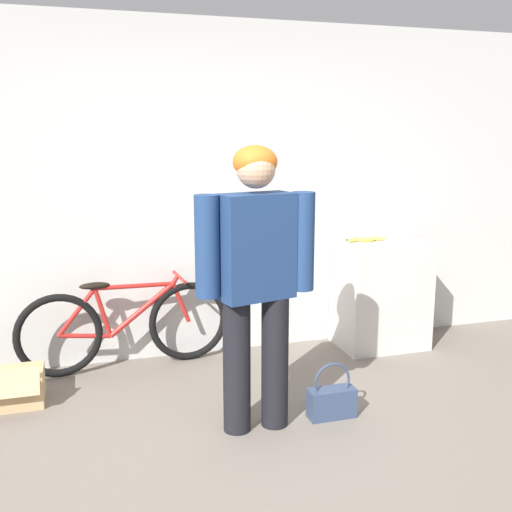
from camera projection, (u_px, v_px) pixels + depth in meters
ground_plane at (295, 512)px, 2.82m from camera, size 14.00×14.00×0.00m
wall_back at (197, 192)px, 4.65m from camera, size 8.00×0.07×2.60m
side_shelf at (381, 294)px, 4.96m from camera, size 0.70×0.50×0.89m
person at (256, 271)px, 3.44m from camera, size 0.71×0.30×1.69m
bicycle at (126, 326)px, 4.49m from camera, size 1.59×0.46×0.70m
banana at (365, 239)px, 4.86m from camera, size 0.36×0.10×0.04m
handbag at (332, 400)px, 3.74m from camera, size 0.30×0.12×0.36m
cardboard_box at (0, 389)px, 3.92m from camera, size 0.55×0.40×0.28m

